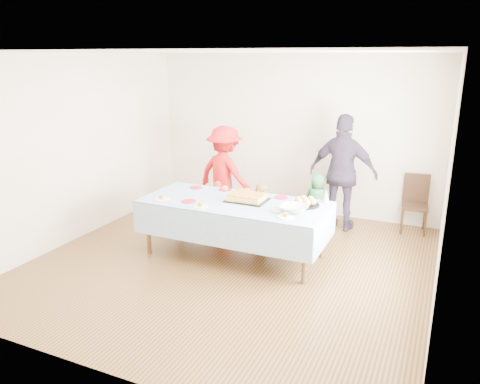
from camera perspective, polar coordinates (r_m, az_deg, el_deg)
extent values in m
plane|color=#4A2B15|center=(6.32, -1.06, -8.58)|extent=(5.00, 5.00, 0.00)
cube|color=beige|center=(8.17, 6.48, 6.97)|extent=(5.00, 0.04, 2.70)
cube|color=beige|center=(3.87, -17.29, -4.24)|extent=(5.00, 0.04, 2.70)
cube|color=beige|center=(7.29, -19.23, 5.05)|extent=(0.04, 5.00, 2.70)
cube|color=beige|center=(5.34, 23.89, 0.68)|extent=(0.04, 5.00, 2.70)
cube|color=white|center=(5.73, -1.21, 16.70)|extent=(5.00, 5.00, 0.04)
cube|color=#472B16|center=(5.50, 23.81, 2.73)|extent=(0.03, 1.75, 1.35)
cylinder|color=brown|center=(6.60, -11.13, -4.37)|extent=(0.06, 0.06, 0.73)
cylinder|color=brown|center=(5.67, 7.88, -7.71)|extent=(0.06, 0.06, 0.73)
cylinder|color=brown|center=(7.26, -7.32, -2.27)|extent=(0.06, 0.06, 0.73)
cylinder|color=brown|center=(6.43, 10.05, -4.88)|extent=(0.06, 0.06, 0.73)
cube|color=brown|center=(6.27, -0.70, -1.42)|extent=(2.40, 1.00, 0.04)
cube|color=white|center=(6.27, -0.70, -1.20)|extent=(2.50, 1.10, 0.01)
cube|color=black|center=(6.30, 0.88, -0.99)|extent=(0.53, 0.41, 0.02)
cube|color=#FAC95F|center=(6.28, 0.88, -0.64)|extent=(0.45, 0.34, 0.07)
cube|color=#9C5924|center=(6.27, 0.88, -0.29)|extent=(0.45, 0.34, 0.01)
cylinder|color=black|center=(6.15, 7.94, -1.56)|extent=(0.37, 0.37, 0.02)
sphere|color=tan|center=(6.11, 8.85, -1.17)|extent=(0.09, 0.09, 0.09)
sphere|color=tan|center=(6.20, 8.62, -0.90)|extent=(0.09, 0.09, 0.09)
sphere|color=tan|center=(6.23, 7.75, -0.79)|extent=(0.09, 0.09, 0.09)
sphere|color=tan|center=(6.16, 7.08, -0.95)|extent=(0.09, 0.09, 0.09)
sphere|color=tan|center=(6.07, 7.28, -1.22)|extent=(0.09, 0.09, 0.09)
sphere|color=tan|center=(6.04, 8.17, -1.34)|extent=(0.09, 0.09, 0.09)
sphere|color=tan|center=(6.13, 7.96, -1.06)|extent=(0.09, 0.09, 0.09)
imported|color=silver|center=(5.87, 6.60, -2.04)|extent=(0.35, 0.35, 0.09)
cone|color=white|center=(6.30, 10.43, -0.48)|extent=(0.11, 0.11, 0.18)
cylinder|color=red|center=(6.93, -5.42, 0.54)|extent=(0.18, 0.18, 0.01)
cylinder|color=red|center=(6.80, -1.84, 0.30)|extent=(0.19, 0.19, 0.01)
cylinder|color=red|center=(6.66, 0.86, -0.05)|extent=(0.20, 0.20, 0.01)
cylinder|color=red|center=(6.45, 5.01, -0.66)|extent=(0.19, 0.19, 0.01)
cylinder|color=red|center=(6.29, -6.29, -1.13)|extent=(0.20, 0.20, 0.01)
cylinder|color=white|center=(6.44, -9.50, -0.85)|extent=(0.21, 0.21, 0.01)
cylinder|color=white|center=(6.06, -4.82, -1.77)|extent=(0.20, 0.20, 0.01)
cylinder|color=white|center=(5.68, 5.59, -3.03)|extent=(0.21, 0.21, 0.01)
cylinder|color=black|center=(7.62, 19.13, -3.48)|extent=(0.03, 0.03, 0.40)
cylinder|color=black|center=(7.63, 21.63, -3.70)|extent=(0.03, 0.03, 0.40)
cylinder|color=black|center=(7.94, 19.15, -2.70)|extent=(0.03, 0.03, 0.40)
cylinder|color=black|center=(7.95, 21.55, -2.91)|extent=(0.03, 0.03, 0.40)
cube|color=black|center=(7.72, 20.53, -1.66)|extent=(0.42, 0.42, 0.05)
cube|color=black|center=(7.82, 20.69, 0.46)|extent=(0.39, 0.07, 0.46)
imported|color=#BB3D17|center=(7.38, -2.71, -1.58)|extent=(0.29, 0.20, 0.79)
imported|color=#287944|center=(7.50, 9.37, -1.08)|extent=(0.46, 0.32, 0.90)
imported|color=tan|center=(6.90, 2.51, -2.44)|extent=(0.50, 0.43, 0.89)
imported|color=red|center=(7.64, -1.86, 2.15)|extent=(1.13, 0.81, 1.58)
imported|color=#352C3D|center=(7.41, 12.44, 2.26)|extent=(1.11, 0.54, 1.82)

